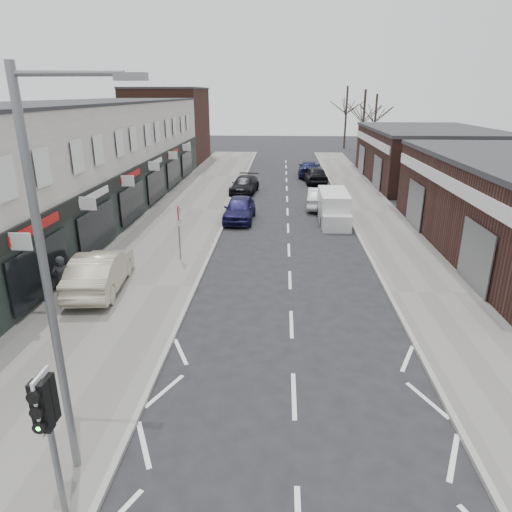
# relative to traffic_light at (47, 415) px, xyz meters

# --- Properties ---
(ground) EXTENTS (160.00, 160.00, 0.00)m
(ground) POSITION_rel_traffic_light_xyz_m (4.40, 2.02, -2.41)
(ground) COLOR black
(ground) RESTS_ON ground
(pavement_left) EXTENTS (5.50, 64.00, 0.12)m
(pavement_left) POSITION_rel_traffic_light_xyz_m (-2.35, 24.02, -2.35)
(pavement_left) COLOR slate
(pavement_left) RESTS_ON ground
(pavement_right) EXTENTS (3.50, 64.00, 0.12)m
(pavement_right) POSITION_rel_traffic_light_xyz_m (10.15, 24.02, -2.35)
(pavement_right) COLOR slate
(pavement_right) RESTS_ON ground
(shop_terrace_left) EXTENTS (8.00, 41.00, 7.10)m
(shop_terrace_left) POSITION_rel_traffic_light_xyz_m (-9.10, 21.52, 1.14)
(shop_terrace_left) COLOR beige
(shop_terrace_left) RESTS_ON ground
(brick_block_far) EXTENTS (8.00, 10.00, 8.00)m
(brick_block_far) POSITION_rel_traffic_light_xyz_m (-9.10, 47.02, 1.59)
(brick_block_far) COLOR #41241C
(brick_block_far) RESTS_ON ground
(right_unit_far) EXTENTS (10.00, 16.00, 4.50)m
(right_unit_far) POSITION_rel_traffic_light_xyz_m (16.90, 36.02, -0.16)
(right_unit_far) COLOR #3A1F1A
(right_unit_far) RESTS_ON ground
(tree_far_a) EXTENTS (3.60, 3.60, 8.00)m
(tree_far_a) POSITION_rel_traffic_light_xyz_m (13.40, 50.02, -2.41)
(tree_far_a) COLOR #382D26
(tree_far_a) RESTS_ON ground
(tree_far_b) EXTENTS (3.60, 3.60, 7.50)m
(tree_far_b) POSITION_rel_traffic_light_xyz_m (15.90, 56.02, -2.41)
(tree_far_b) COLOR #382D26
(tree_far_b) RESTS_ON ground
(tree_far_c) EXTENTS (3.60, 3.60, 8.50)m
(tree_far_c) POSITION_rel_traffic_light_xyz_m (12.90, 62.02, -2.41)
(tree_far_c) COLOR #382D26
(tree_far_c) RESTS_ON ground
(traffic_light) EXTENTS (0.28, 0.60, 3.10)m
(traffic_light) POSITION_rel_traffic_light_xyz_m (0.00, 0.00, 0.00)
(traffic_light) COLOR slate
(traffic_light) RESTS_ON pavement_left
(street_lamp) EXTENTS (2.23, 0.22, 8.00)m
(street_lamp) POSITION_rel_traffic_light_xyz_m (-0.13, 1.22, 2.20)
(street_lamp) COLOR slate
(street_lamp) RESTS_ON pavement_left
(warning_sign) EXTENTS (0.12, 0.80, 2.70)m
(warning_sign) POSITION_rel_traffic_light_xyz_m (-0.76, 14.02, -0.21)
(warning_sign) COLOR slate
(warning_sign) RESTS_ON pavement_left
(white_van) EXTENTS (1.72, 4.83, 1.88)m
(white_van) POSITION_rel_traffic_light_xyz_m (7.21, 21.66, -1.53)
(white_van) COLOR silver
(white_van) RESTS_ON ground
(sedan_on_pavement) EXTENTS (2.16, 4.96, 1.59)m
(sedan_on_pavement) POSITION_rel_traffic_light_xyz_m (-3.23, 10.36, -1.50)
(sedan_on_pavement) COLOR #B0A78C
(sedan_on_pavement) RESTS_ON pavement_left
(pedestrian) EXTENTS (0.78, 0.61, 1.90)m
(pedestrian) POSITION_rel_traffic_light_xyz_m (-4.11, 8.96, -1.35)
(pedestrian) COLOR black
(pedestrian) RESTS_ON pavement_left
(parked_car_left_a) EXTENTS (1.92, 4.49, 1.51)m
(parked_car_left_a) POSITION_rel_traffic_light_xyz_m (1.35, 21.63, -1.66)
(parked_car_left_a) COLOR #15133D
(parked_car_left_a) RESTS_ON ground
(parked_car_left_b) EXTENTS (2.33, 4.79, 1.34)m
(parked_car_left_b) POSITION_rel_traffic_light_xyz_m (1.00, 29.92, -1.74)
(parked_car_left_b) COLOR black
(parked_car_left_b) RESTS_ON ground
(parked_car_right_a) EXTENTS (1.91, 4.47, 1.43)m
(parked_car_right_a) POSITION_rel_traffic_light_xyz_m (6.60, 25.29, -1.70)
(parked_car_right_a) COLOR silver
(parked_car_right_a) RESTS_ON ground
(parked_car_right_b) EXTENTS (2.22, 4.66, 1.54)m
(parked_car_right_b) POSITION_rel_traffic_light_xyz_m (6.91, 34.47, -1.65)
(parked_car_right_b) COLOR black
(parked_car_right_b) RESTS_ON ground
(parked_car_right_c) EXTENTS (2.36, 5.17, 1.47)m
(parked_car_right_c) POSITION_rel_traffic_light_xyz_m (6.60, 38.22, -1.68)
(parked_car_right_c) COLOR #13163C
(parked_car_right_c) RESTS_ON ground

